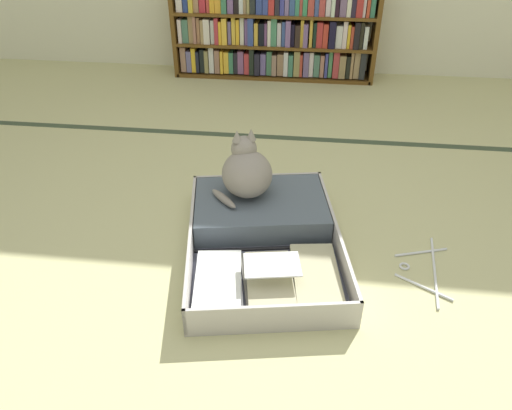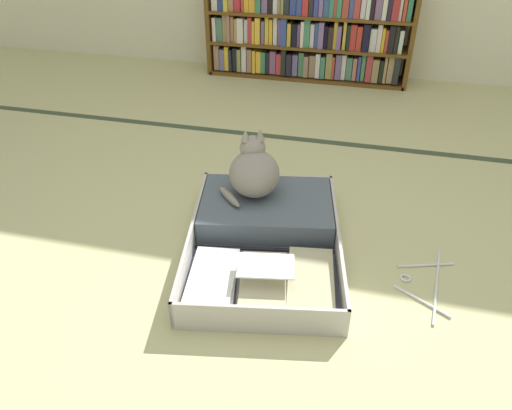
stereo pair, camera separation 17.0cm
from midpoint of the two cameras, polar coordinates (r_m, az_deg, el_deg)
ground_plane at (r=1.75m, az=0.09°, el=-10.75°), size 10.00×10.00×0.00m
tatami_border at (r=2.77m, az=3.11°, el=7.83°), size 4.80×0.05×0.00m
bookshelf at (r=3.62m, az=0.66°, el=19.98°), size 1.43×0.24×0.68m
open_suitcase at (r=1.96m, az=-1.72°, el=-3.12°), size 0.71×0.91×0.12m
black_cat at (r=2.01m, az=-3.61°, el=3.91°), size 0.29×0.29×0.28m
clothes_hanger at (r=1.92m, az=16.90°, el=-7.38°), size 0.23×0.40×0.01m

